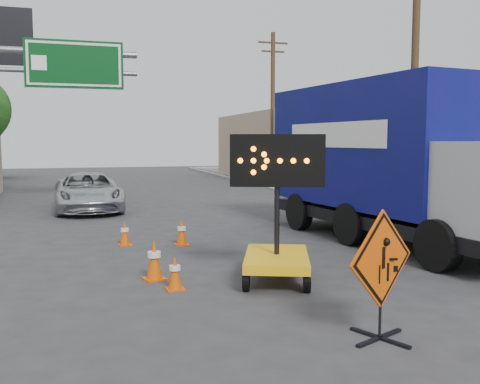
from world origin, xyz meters
name	(u,v)px	position (x,y,z in m)	size (l,w,h in m)	color
ground	(329,354)	(0.00, 0.00, 0.00)	(100.00, 100.00, 0.00)	#2D2D30
curb_right	(326,202)	(7.20, 15.00, 0.06)	(0.40, 60.00, 0.12)	gray
sidewalk_right	(373,200)	(9.50, 15.00, 0.07)	(4.00, 60.00, 0.15)	gray
building_right_far	(309,146)	(13.00, 30.00, 2.30)	(10.00, 14.00, 4.60)	tan
highway_gantry	(42,84)	(-4.43, 17.96, 5.07)	(6.18, 0.38, 6.90)	slate
utility_pole_near	(414,82)	(8.00, 10.00, 4.68)	(1.80, 0.26, 9.00)	#48331F
utility_pole_far	(273,107)	(8.00, 24.00, 4.68)	(1.80, 0.26, 9.00)	#48331F
construction_sign	(381,272)	(0.89, 0.26, 0.95)	(1.25, 0.90, 1.80)	black
arrow_board	(277,249)	(0.60, 3.50, 0.64)	(1.82, 2.28, 2.83)	#F4B60D
pickup_truck	(88,192)	(-2.72, 15.45, 0.74)	(2.44, 5.29, 1.47)	silver
box_truck	(392,170)	(4.97, 6.47, 1.92)	(3.70, 9.19, 4.24)	black
cone_a	(175,272)	(-1.38, 3.50, 0.32)	(0.34, 0.34, 0.64)	#D64A04
cone_b	(154,260)	(-1.65, 4.31, 0.40)	(0.50, 0.50, 0.79)	#D64A04
cone_c	(182,232)	(-0.51, 7.60, 0.34)	(0.38, 0.38, 0.68)	#D64A04
cone_d	(125,233)	(-1.93, 7.99, 0.32)	(0.38, 0.38, 0.64)	#D64A04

